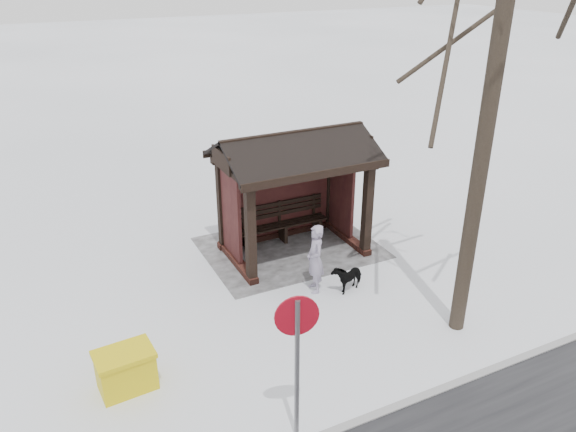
# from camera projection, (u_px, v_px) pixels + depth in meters

# --- Properties ---
(ground) EXTENTS (120.00, 120.00, 0.00)m
(ground) POSITION_uv_depth(u_px,v_px,m) (294.00, 251.00, 13.95)
(ground) COLOR white
(ground) RESTS_ON ground
(kerb) EXTENTS (120.00, 0.15, 0.06)m
(kerb) POSITION_uv_depth(u_px,v_px,m) (440.00, 390.00, 9.46)
(kerb) COLOR gray
(kerb) RESTS_ON ground
(trampled_patch) EXTENTS (4.20, 3.20, 0.02)m
(trampled_patch) POSITION_uv_depth(u_px,v_px,m) (290.00, 248.00, 14.11)
(trampled_patch) COLOR #98979D
(trampled_patch) RESTS_ON ground
(bus_shelter) EXTENTS (3.60, 2.40, 3.09)m
(bus_shelter) POSITION_uv_depth(u_px,v_px,m) (291.00, 167.00, 13.17)
(bus_shelter) COLOR #391B14
(bus_shelter) RESTS_ON ground
(pedestrian) EXTENTS (0.48, 0.63, 1.56)m
(pedestrian) POSITION_uv_depth(u_px,v_px,m) (315.00, 259.00, 12.01)
(pedestrian) COLOR #988EA6
(pedestrian) RESTS_ON ground
(dog) EXTENTS (0.84, 0.58, 0.65)m
(dog) POSITION_uv_depth(u_px,v_px,m) (347.00, 276.00, 12.24)
(dog) COLOR black
(dog) RESTS_ON ground
(grit_bin) EXTENTS (1.01, 0.73, 0.74)m
(grit_bin) POSITION_uv_depth(u_px,v_px,m) (126.00, 370.00, 9.38)
(grit_bin) COLOR #D5BC0C
(grit_bin) RESTS_ON ground
(road_sign) EXTENTS (0.63, 0.18, 2.50)m
(road_sign) POSITION_uv_depth(u_px,v_px,m) (297.00, 339.00, 7.85)
(road_sign) COLOR slate
(road_sign) RESTS_ON ground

